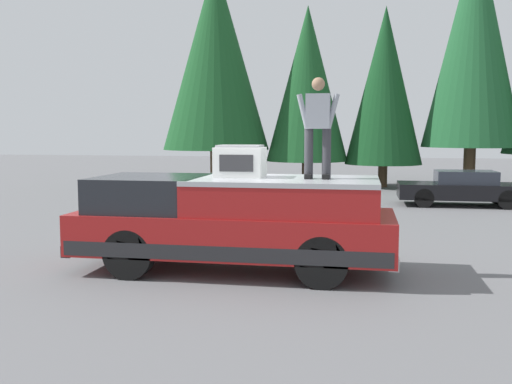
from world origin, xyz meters
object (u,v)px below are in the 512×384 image
compressor_unit (240,161)px  person_on_truck_bed (318,125)px  parked_car_black (463,188)px  pickup_truck (234,222)px

compressor_unit → person_on_truck_bed: 1.50m
compressor_unit → person_on_truck_bed: person_on_truck_bed is taller
parked_car_black → person_on_truck_bed: bearing=158.2°
person_on_truck_bed → parked_car_black: size_ratio=0.41×
pickup_truck → compressor_unit: (0.12, -0.08, 1.05)m
pickup_truck → parked_car_black: pickup_truck is taller
person_on_truck_bed → compressor_unit: bearing=84.8°
pickup_truck → compressor_unit: compressor_unit is taller
pickup_truck → parked_car_black: 11.46m
pickup_truck → compressor_unit: 1.06m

